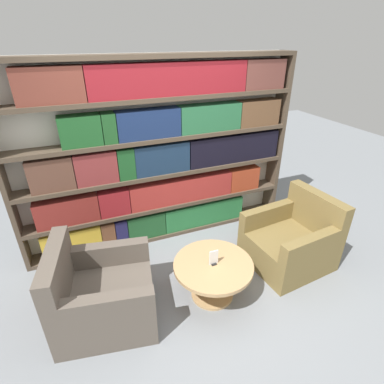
{
  "coord_description": "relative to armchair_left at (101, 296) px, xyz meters",
  "views": [
    {
      "loc": [
        -0.97,
        -1.99,
        2.49
      ],
      "look_at": [
        0.13,
        0.67,
        0.97
      ],
      "focal_mm": 28.0,
      "sensor_mm": 36.0,
      "label": 1
    }
  ],
  "objects": [
    {
      "name": "table_sign",
      "position": [
        1.12,
        -0.14,
        0.21
      ],
      "size": [
        0.1,
        0.06,
        0.16
      ],
      "color": "black",
      "rests_on": "coffee_table"
    },
    {
      "name": "coffee_table",
      "position": [
        1.12,
        -0.14,
        0.02
      ],
      "size": [
        0.82,
        0.82,
        0.43
      ],
      "color": "tan",
      "rests_on": "ground_plane"
    },
    {
      "name": "armchair_right",
      "position": [
        2.23,
        -0.0,
        0.0
      ],
      "size": [
        0.96,
        0.9,
        0.86
      ],
      "rotation": [
        0.0,
        0.0,
        -1.48
      ],
      "color": "olive",
      "rests_on": "ground_plane"
    },
    {
      "name": "bookshelf",
      "position": [
        1.02,
        1.17,
        0.87
      ],
      "size": [
        3.51,
        0.3,
        2.32
      ],
      "color": "silver",
      "rests_on": "ground_plane"
    },
    {
      "name": "armchair_left",
      "position": [
        0.0,
        0.0,
        0.0
      ],
      "size": [
        1.03,
        0.97,
        0.86
      ],
      "rotation": [
        0.0,
        0.0,
        1.39
      ],
      "color": "brown",
      "rests_on": "ground_plane"
    },
    {
      "name": "ground_plane",
      "position": [
        0.99,
        -0.25,
        -0.29
      ],
      "size": [
        14.0,
        14.0,
        0.0
      ],
      "primitive_type": "plane",
      "color": "gray"
    }
  ]
}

